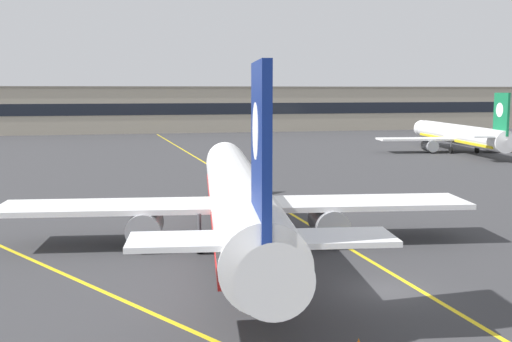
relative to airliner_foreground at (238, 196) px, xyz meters
name	(u,v)px	position (x,y,z in m)	size (l,w,h in m)	color
ground_plane	(388,290)	(5.91, -11.20, -3.37)	(400.00, 400.00, 0.00)	#353538
taxiway_centreline	(261,196)	(5.91, 18.80, -3.37)	(0.30, 180.00, 0.01)	yellow
taxiway_lead_in_stripe	(116,297)	(-8.09, -9.20, -3.37)	(0.30, 60.00, 0.01)	yellow
airliner_foreground	(238,196)	(0.00, 0.00, 0.00)	(32.35, 41.48, 11.65)	white
airliner_background	(460,135)	(48.46, 53.72, -0.45)	(28.04, 35.98, 10.10)	white
safety_cone_by_nose_gear	(205,199)	(0.08, 16.89, -3.11)	(0.44, 0.44, 0.55)	orange
terminal_building	(218,109)	(17.22, 117.36, 2.33)	(165.53, 12.40, 11.39)	#B2A893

